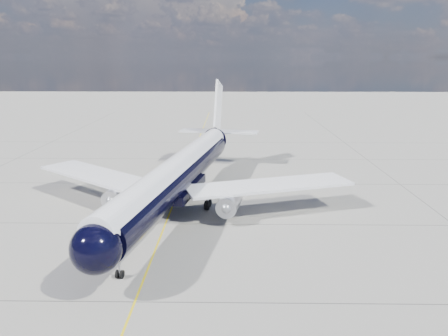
{
  "coord_description": "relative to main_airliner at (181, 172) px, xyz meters",
  "views": [
    {
      "loc": [
        6.77,
        -32.59,
        16.88
      ],
      "look_at": [
        5.99,
        18.03,
        4.0
      ],
      "focal_mm": 35.0,
      "sensor_mm": 36.0,
      "label": 1
    }
  ],
  "objects": [
    {
      "name": "ground",
      "position": [
        -1.13,
        14.66,
        -4.23
      ],
      "size": [
        320.0,
        320.0,
        0.0
      ],
      "primitive_type": "plane",
      "color": "gray",
      "rests_on": "ground"
    },
    {
      "name": "taxiway_centerline",
      "position": [
        -1.13,
        9.66,
        -4.22
      ],
      "size": [
        0.16,
        160.0,
        0.01
      ],
      "primitive_type": "cube",
      "color": "#DBBE0B",
      "rests_on": "ground"
    },
    {
      "name": "main_airliner",
      "position": [
        0.0,
        0.0,
        0.0
      ],
      "size": [
        38.15,
        46.93,
        13.62
      ],
      "rotation": [
        0.0,
        0.0,
        -0.18
      ],
      "color": "black",
      "rests_on": "ground"
    }
  ]
}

